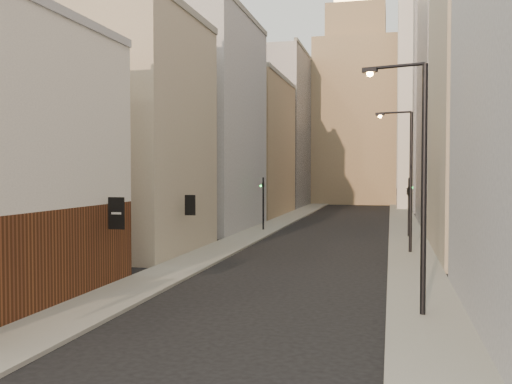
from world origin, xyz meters
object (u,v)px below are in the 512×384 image
Objects in this scene: white_tower at (426,83)px; clock_tower at (356,103)px; streetlamp_near at (417,173)px; traffic_light_left at (263,192)px; streetlamp_mid at (407,173)px; traffic_light_right at (409,192)px.

clock_tower is at bearing 128.16° from white_tower.
clock_tower is 81.16m from streetlamp_near.
white_tower reaches higher than traffic_light_left.
streetlamp_mid is at bearing 105.65° from streetlamp_near.
traffic_light_left is at bearing -114.04° from white_tower.
streetlamp_mid is (-3.81, -48.80, -13.14)m from white_tower.
clock_tower is at bearing -88.34° from traffic_light_left.
white_tower is 4.33× the size of streetlamp_mid.
streetlamp_mid reaches higher than traffic_light_left.
white_tower is at bearing -106.32° from traffic_light_left.
white_tower is at bearing 102.55° from streetlamp_near.
streetlamp_mid is at bearing -83.47° from clock_tower.
streetlamp_mid is at bearing 143.94° from traffic_light_left.
streetlamp_mid is 17.52m from traffic_light_left.
streetlamp_mid reaches higher than traffic_light_right.
traffic_light_right is at bearing 100.80° from streetlamp_mid.
traffic_light_left is 1.00× the size of traffic_light_right.
white_tower reaches higher than streetlamp_mid.
clock_tower reaches higher than streetlamp_near.
clock_tower is 52.93m from traffic_light_left.
streetlamp_near is 31.80m from traffic_light_left.
clock_tower reaches higher than white_tower.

